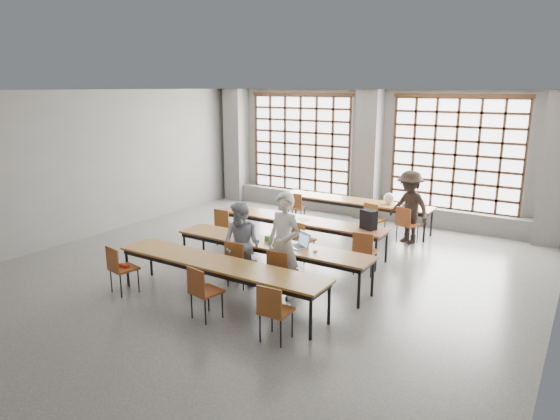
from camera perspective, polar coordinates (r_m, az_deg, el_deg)
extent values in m
plane|color=#4E4E4B|center=(9.80, -2.27, -7.43)|extent=(11.00, 11.00, 0.00)
plane|color=silver|center=(9.13, -2.49, 13.49)|extent=(11.00, 11.00, 0.00)
plane|color=slate|center=(14.12, 10.50, 6.30)|extent=(10.00, 0.00, 10.00)
plane|color=slate|center=(12.79, -21.20, 4.82)|extent=(0.00, 11.00, 11.00)
cube|color=#595956|center=(16.10, -5.01, 7.40)|extent=(0.60, 0.55, 3.50)
cube|color=#595956|center=(13.86, 10.06, 6.19)|extent=(0.60, 0.55, 3.50)
cube|color=#595956|center=(12.87, 28.93, 4.07)|extent=(0.60, 0.55, 3.50)
cube|color=white|center=(15.06, 2.48, 7.56)|extent=(3.20, 0.02, 2.80)
cube|color=black|center=(14.99, 2.32, 7.54)|extent=(3.20, 0.05, 2.80)
cube|color=black|center=(15.22, 2.27, 2.10)|extent=(3.32, 0.07, 0.10)
cube|color=black|center=(14.90, 2.38, 13.08)|extent=(3.32, 0.07, 0.10)
cube|color=white|center=(13.41, 19.47, 6.00)|extent=(3.20, 0.02, 2.80)
cube|color=black|center=(13.34, 19.39, 5.96)|extent=(3.20, 0.05, 2.80)
cube|color=black|center=(13.59, 18.90, -0.09)|extent=(3.32, 0.07, 0.10)
cube|color=black|center=(13.23, 19.91, 12.18)|extent=(3.32, 0.07, 0.10)
cube|color=#595956|center=(14.21, 9.93, 0.22)|extent=(9.80, 0.35, 0.50)
cube|color=brown|center=(12.96, 8.51, 1.04)|extent=(4.00, 0.70, 0.04)
cube|color=black|center=(12.98, 8.50, 0.78)|extent=(3.90, 0.64, 0.08)
cylinder|color=black|center=(13.67, 0.59, 0.29)|extent=(0.05, 0.05, 0.69)
cylinder|color=black|center=(14.15, 1.82, 0.76)|extent=(0.05, 0.05, 0.69)
cylinder|color=black|center=(12.16, 16.17, -2.00)|extent=(0.05, 0.05, 0.69)
cylinder|color=black|center=(12.70, 16.92, -1.38)|extent=(0.05, 0.05, 0.69)
cube|color=brown|center=(11.02, 2.23, -1.11)|extent=(4.00, 0.70, 0.04)
cube|color=black|center=(11.03, 2.23, -1.41)|extent=(3.90, 0.64, 0.08)
cylinder|color=black|center=(11.94, -6.49, -1.82)|extent=(0.05, 0.05, 0.69)
cylinder|color=black|center=(12.38, -4.81, -1.21)|extent=(0.05, 0.05, 0.69)
cylinder|color=black|center=(10.08, 10.89, -4.98)|extent=(0.05, 0.05, 0.69)
cylinder|color=black|center=(10.60, 12.05, -4.10)|extent=(0.05, 0.05, 0.69)
cube|color=brown|center=(9.35, -1.05, -3.88)|extent=(4.00, 0.70, 0.04)
cube|color=black|center=(9.36, -1.05, -4.23)|extent=(3.90, 0.64, 0.08)
cylinder|color=black|center=(10.39, -10.84, -4.41)|extent=(0.05, 0.05, 0.69)
cylinder|color=black|center=(10.79, -8.74, -3.61)|extent=(0.05, 0.05, 0.69)
cylinder|color=black|center=(8.38, 9.01, -8.88)|extent=(0.05, 0.05, 0.69)
cylinder|color=black|center=(8.88, 10.52, -7.60)|extent=(0.05, 0.05, 0.69)
cube|color=brown|center=(8.41, -7.06, -6.06)|extent=(4.00, 0.70, 0.04)
cube|color=black|center=(8.43, -7.05, -6.44)|extent=(3.90, 0.64, 0.08)
cylinder|color=black|center=(9.62, -17.05, -6.28)|extent=(0.05, 0.05, 0.69)
cylinder|color=black|center=(9.98, -14.54, -5.37)|extent=(0.05, 0.05, 0.69)
cylinder|color=black|center=(7.33, 3.52, -12.19)|extent=(0.05, 0.05, 0.69)
cylinder|color=black|center=(7.79, 5.62, -10.57)|extent=(0.05, 0.05, 0.69)
cube|color=brown|center=(13.17, 1.92, 0.23)|extent=(0.50, 0.50, 0.04)
cube|color=brown|center=(12.93, 1.65, 1.02)|extent=(0.40, 0.12, 0.40)
cylinder|color=black|center=(13.22, 1.91, -0.72)|extent=(0.02, 0.02, 0.45)
cube|color=brown|center=(12.24, 10.83, -1.08)|extent=(0.51, 0.51, 0.04)
cube|color=brown|center=(12.02, 10.32, -0.20)|extent=(0.39, 0.13, 0.40)
cylinder|color=black|center=(12.30, 10.78, -2.10)|extent=(0.02, 0.02, 0.45)
cube|color=maroon|center=(11.98, 14.38, -1.60)|extent=(0.53, 0.53, 0.04)
cube|color=maroon|center=(11.76, 13.88, -0.69)|extent=(0.39, 0.15, 0.40)
cylinder|color=black|center=(12.04, 14.32, -2.63)|extent=(0.02, 0.02, 0.45)
cube|color=brown|center=(11.52, -6.06, -1.85)|extent=(0.43, 0.43, 0.04)
cube|color=brown|center=(11.31, -6.71, -0.96)|extent=(0.40, 0.04, 0.40)
cylinder|color=black|center=(11.58, -6.04, -2.92)|extent=(0.02, 0.02, 0.45)
cube|color=brown|center=(10.44, 2.60, -3.46)|extent=(0.47, 0.47, 0.04)
cube|color=brown|center=(10.22, 1.94, -2.49)|extent=(0.40, 0.08, 0.40)
cylinder|color=black|center=(10.51, 2.59, -4.63)|extent=(0.02, 0.02, 0.45)
cube|color=brown|center=(9.86, 9.70, -4.72)|extent=(0.47, 0.47, 0.04)
cube|color=brown|center=(9.60, 9.43, -3.77)|extent=(0.40, 0.08, 0.40)
cylinder|color=black|center=(9.93, 9.65, -5.95)|extent=(0.02, 0.02, 0.45)
cube|color=brown|center=(9.17, -4.52, -5.99)|extent=(0.43, 0.43, 0.04)
cube|color=brown|center=(8.94, -5.28, -4.98)|extent=(0.40, 0.04, 0.40)
cylinder|color=black|center=(9.25, -4.49, -7.31)|extent=(0.02, 0.02, 0.45)
cube|color=brown|center=(8.69, 0.28, -7.10)|extent=(0.46, 0.46, 0.04)
cube|color=brown|center=(8.44, -0.34, -6.07)|extent=(0.40, 0.07, 0.40)
cylinder|color=black|center=(8.77, 0.28, -8.47)|extent=(0.02, 0.02, 0.45)
cube|color=maroon|center=(9.27, -17.42, -6.39)|extent=(0.49, 0.49, 0.04)
cube|color=maroon|center=(9.11, -18.62, -5.32)|extent=(0.40, 0.11, 0.40)
cylinder|color=black|center=(9.35, -17.32, -7.69)|extent=(0.02, 0.02, 0.45)
cube|color=brown|center=(7.99, -8.40, -9.20)|extent=(0.49, 0.49, 0.04)
cube|color=brown|center=(7.79, -9.61, -8.04)|extent=(0.40, 0.10, 0.40)
cylinder|color=black|center=(8.08, -8.34, -10.66)|extent=(0.02, 0.02, 0.45)
cube|color=brown|center=(7.27, -0.44, -11.46)|extent=(0.44, 0.44, 0.04)
cube|color=brown|center=(7.02, -1.26, -10.37)|extent=(0.40, 0.05, 0.40)
cylinder|color=black|center=(7.37, -0.43, -13.04)|extent=(0.02, 0.02, 0.45)
imported|color=silver|center=(8.57, 0.46, -4.01)|extent=(0.73, 0.54, 1.86)
imported|color=#182348|center=(9.10, -4.37, -3.95)|extent=(0.79, 0.64, 1.56)
imported|color=black|center=(11.93, 14.57, 0.32)|extent=(1.26, 1.02, 1.71)
cube|color=#BCBDC2|center=(9.10, 2.03, -4.18)|extent=(0.44, 0.40, 0.02)
cube|color=black|center=(9.09, 1.97, -4.12)|extent=(0.35, 0.30, 0.00)
cube|color=#BCBDC2|center=(9.13, 2.79, -3.33)|extent=(0.35, 0.23, 0.26)
cube|color=#90B6FA|center=(9.14, 2.72, -3.49)|extent=(0.30, 0.19, 0.21)
cube|color=#B6B5BB|center=(12.54, 14.24, 0.46)|extent=(0.40, 0.32, 0.02)
cube|color=black|center=(12.53, 14.22, 0.51)|extent=(0.33, 0.23, 0.00)
cube|color=#B6B5BB|center=(12.63, 14.57, 1.10)|extent=(0.37, 0.13, 0.26)
cube|color=#81ABDF|center=(12.63, 14.54, 0.98)|extent=(0.31, 0.10, 0.21)
ellipsoid|color=silver|center=(8.86, 4.04, -4.67)|extent=(0.11, 0.08, 0.04)
cube|color=#2B852E|center=(9.42, -1.04, -3.33)|extent=(0.26, 0.12, 0.09)
cube|color=black|center=(9.16, -0.45, -4.06)|extent=(0.14, 0.08, 0.01)
cube|color=white|center=(11.12, 0.77, -0.85)|extent=(0.35, 0.30, 0.00)
cube|color=silver|center=(10.96, 2.69, -1.08)|extent=(0.35, 0.29, 0.00)
cube|color=black|center=(10.33, 10.09, -1.09)|extent=(0.37, 0.30, 0.40)
ellipsoid|color=silver|center=(12.65, 12.35, 1.31)|extent=(0.30, 0.26, 0.29)
cube|color=#9D2813|center=(9.25, -17.44, -6.10)|extent=(0.20, 0.09, 0.06)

